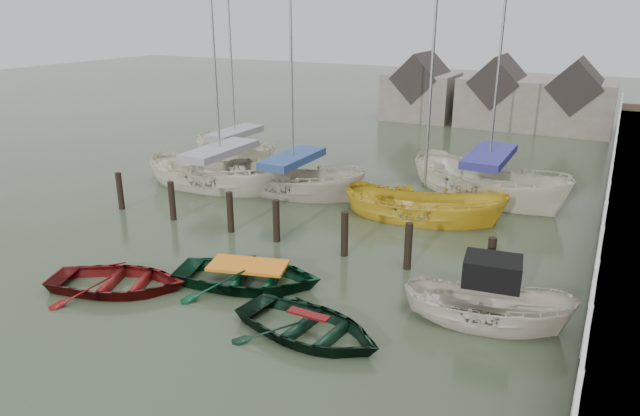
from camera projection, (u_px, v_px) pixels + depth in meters
The scene contains 12 objects.
ground at pixel (256, 287), 15.31m from camera, with size 120.00×120.00×0.00m, color #2D3723.
mooring_pilings at pixel (279, 227), 18.14m from camera, with size 13.72×0.22×1.80m.
far_sheds at pixel (495, 96), 36.07m from camera, with size 14.00×4.08×4.39m.
rowboat_red at pixel (119, 289), 15.21m from camera, with size 2.62×3.66×0.76m, color #5E0E0D.
rowboat_green at pixel (249, 285), 15.46m from camera, with size 2.85×3.99×0.83m, color #08301A.
rowboat_dkgreen at pixel (309, 336), 13.06m from camera, with size 2.60×3.64×0.75m, color black.
motorboat at pixel (486, 319), 13.56m from camera, with size 4.14×2.04×2.37m.
sailboat_a at pixel (222, 186), 23.90m from camera, with size 7.05×3.25×11.56m.
sailboat_b at pixel (293, 191), 23.14m from camera, with size 6.33×2.67×11.68m.
sailboat_c at pixel (423, 218), 20.36m from camera, with size 6.01×2.82×9.69m.
sailboat_d at pixel (486, 195), 22.75m from camera, with size 7.66×5.47×13.37m.
sailboat_e at pixel (236, 160), 27.91m from camera, with size 6.47×4.52×10.42m.
Camera 1 is at (7.89, -11.38, 7.09)m, focal length 32.00 mm.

